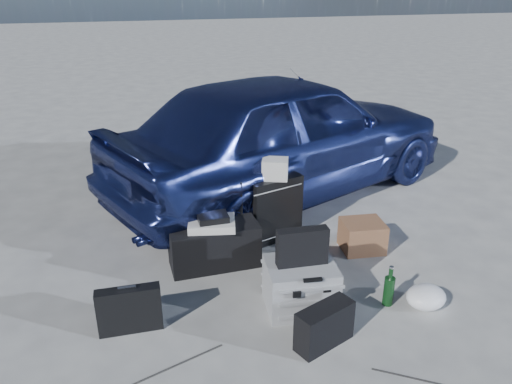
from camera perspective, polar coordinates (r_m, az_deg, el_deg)
ground at (r=4.03m, az=4.75°, el=-13.30°), size 60.00×60.00×0.00m
car at (r=5.83m, az=3.35°, el=6.68°), size 4.66×3.23×1.47m
pelican_case at (r=3.96m, az=5.10°, el=-10.64°), size 0.58×0.50×0.38m
laptop_bag at (r=3.79m, az=5.31°, el=-6.25°), size 0.40×0.13×0.30m
briefcase at (r=3.83m, az=-14.27°, el=-12.92°), size 0.46×0.12×0.36m
suitcase_left at (r=4.71m, az=-4.84°, el=-2.50°), size 0.58×0.34×0.71m
suitcase_right at (r=4.87m, az=2.14°, el=-1.95°), size 0.57×0.34×0.65m
white_carton at (r=4.70m, az=2.19°, el=2.66°), size 0.29×0.27×0.19m
duffel_bag at (r=4.49m, az=-4.78°, el=-6.14°), size 0.79×0.35×0.39m
flat_box_white at (r=4.36m, az=-5.08°, el=-3.62°), size 0.46×0.38×0.07m
flat_box_black at (r=4.32m, az=-4.95°, el=-2.94°), size 0.26×0.19×0.06m
kraft_bag at (r=4.31m, az=5.84°, el=-7.61°), size 0.33×0.25×0.38m
cardboard_box at (r=4.86m, az=12.05°, el=-4.92°), size 0.42×0.38×0.29m
plastic_bag at (r=4.22m, az=18.86°, el=-11.28°), size 0.36×0.32×0.18m
messenger_bag at (r=3.65m, az=7.83°, el=-14.91°), size 0.47×0.31×0.31m
green_bottle at (r=4.12m, az=14.99°, el=-10.37°), size 0.09×0.09×0.33m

